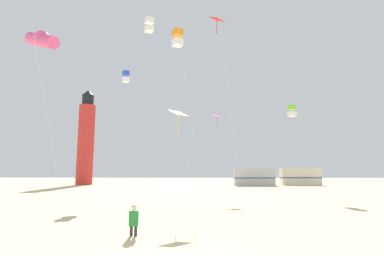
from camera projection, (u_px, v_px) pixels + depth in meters
The scene contains 12 objects.
kite_flyer_standing at pixel (134, 220), 10.85m from camera, with size 0.41×0.55×1.16m.
kite_box_lime at pixel (292, 111), 29.58m from camera, with size 2.42×2.42×8.80m.
kite_tube_rainbow at pixel (42, 40), 16.22m from camera, with size 2.84×2.55×10.06m.
kite_box_white at pixel (149, 25), 24.01m from camera, with size 1.35×1.18×14.48m.
kite_box_orange at pixel (178, 38), 20.21m from camera, with size 2.11×2.11×11.79m.
kite_diamond_magenta at pixel (217, 119), 28.47m from camera, with size 1.91×1.89×7.73m.
kite_box_blue at pixel (126, 77), 30.78m from camera, with size 2.55×2.55×12.49m.
kite_diamond_scarlet at pixel (218, 28), 22.56m from camera, with size 2.20×2.20×13.91m.
kite_diamond_gold at pixel (179, 116), 17.18m from camera, with size 2.10×2.11×5.85m.
lighthouse_distant at pixel (86, 140), 53.06m from camera, with size 2.80×2.80×16.80m.
rv_van_silver at pixel (254, 177), 48.94m from camera, with size 6.55×2.67×2.80m.
rv_van_cream at pixel (300, 177), 50.99m from camera, with size 6.46×2.39×2.80m.
Camera 1 is at (1.05, -6.96, 2.36)m, focal length 28.22 mm.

